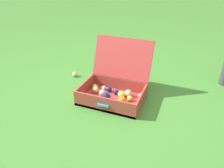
% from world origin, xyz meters
% --- Properties ---
extents(ground_plane, '(16.00, 16.00, 0.00)m').
position_xyz_m(ground_plane, '(0.00, 0.00, 0.00)').
color(ground_plane, '#3D7A2D').
extents(open_suitcase, '(0.61, 0.60, 0.54)m').
position_xyz_m(open_suitcase, '(-0.03, 0.09, 0.12)').
color(open_suitcase, '#B23838').
rests_on(open_suitcase, ground).
extents(stray_ball_on_grass, '(0.06, 0.06, 0.06)m').
position_xyz_m(stray_ball_on_grass, '(-0.65, 0.34, 0.03)').
color(stray_ball_on_grass, '#D1B784').
rests_on(stray_ball_on_grass, ground).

